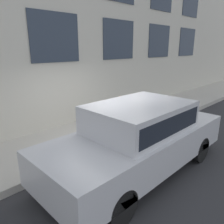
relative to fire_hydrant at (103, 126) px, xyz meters
The scene contains 5 objects.
ground_plane 0.78m from the fire_hydrant, 154.06° to the left, with size 80.00×80.00×0.00m, color #2D2D30.
sidewalk 0.99m from the fire_hydrant, 14.07° to the left, with size 2.44×60.00×0.18m.
fire_hydrant is the anchor object (origin of this frame).
person 0.92m from the fire_hydrant, 81.45° to the right, with size 0.29×0.19×1.21m.
parked_car_silver_near 1.71m from the fire_hydrant, 167.17° to the left, with size 1.87×4.89×1.69m.
Camera 1 is at (-4.10, 3.94, 2.88)m, focal length 35.00 mm.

